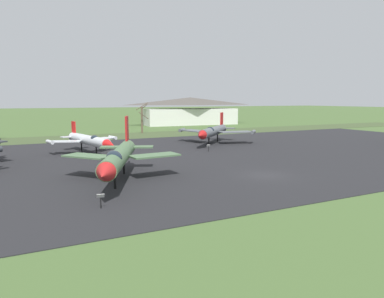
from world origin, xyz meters
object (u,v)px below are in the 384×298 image
(info_placard_front_right, at_px, (113,156))
(jet_fighter_rear_left, at_px, (213,131))
(visitor_building, at_px, (190,111))
(jet_fighter_front_right, at_px, (89,140))
(info_placard_rear_left, at_px, (209,147))
(info_placard_front_left, at_px, (101,199))
(jet_fighter_front_left, at_px, (119,157))

(info_placard_front_right, xyz_separation_m, jet_fighter_rear_left, (18.53, 9.04, 1.46))
(info_placard_front_right, height_order, visitor_building, visitor_building)
(info_placard_front_right, relative_size, jet_fighter_rear_left, 0.07)
(info_placard_front_right, bearing_deg, visitor_building, 55.30)
(info_placard_front_right, distance_m, jet_fighter_rear_left, 20.67)
(jet_fighter_front_right, xyz_separation_m, visitor_building, (37.03, 44.67, 1.91))
(jet_fighter_rear_left, bearing_deg, info_placard_rear_left, -124.25)
(info_placard_front_left, xyz_separation_m, jet_fighter_front_right, (4.21, 24.67, 1.20))
(info_placard_front_right, xyz_separation_m, info_placard_rear_left, (13.61, 1.82, 0.02))
(info_placard_front_left, height_order, info_placard_rear_left, info_placard_front_left)
(info_placard_rear_left, height_order, visitor_building, visitor_building)
(jet_fighter_front_left, bearing_deg, jet_fighter_front_right, 86.80)
(visitor_building, bearing_deg, jet_fighter_front_left, -121.42)
(info_placard_front_right, distance_m, info_placard_rear_left, 13.74)
(jet_fighter_rear_left, bearing_deg, visitor_building, 67.98)
(info_placard_front_left, distance_m, visitor_building, 80.74)
(info_placard_front_right, bearing_deg, jet_fighter_front_right, 100.47)
(jet_fighter_front_right, relative_size, visitor_building, 0.48)
(jet_fighter_front_left, relative_size, visitor_building, 0.53)
(jet_fighter_front_left, height_order, visitor_building, visitor_building)
(jet_fighter_front_left, height_order, info_placard_front_right, jet_fighter_front_left)
(jet_fighter_rear_left, bearing_deg, jet_fighter_front_left, -136.63)
(jet_fighter_front_left, distance_m, info_placard_rear_left, 20.23)
(info_placard_front_right, relative_size, info_placard_rear_left, 0.90)
(info_placard_front_left, height_order, info_placard_front_right, info_placard_front_left)
(jet_fighter_front_left, xyz_separation_m, info_placard_front_right, (2.27, 10.61, -1.60))
(jet_fighter_front_left, relative_size, info_placard_front_right, 16.11)
(jet_fighter_rear_left, height_order, visitor_building, visitor_building)
(info_placard_rear_left, distance_m, visitor_building, 54.59)
(info_placard_rear_left, bearing_deg, jet_fighter_front_right, 160.99)
(info_placard_front_left, relative_size, info_placard_rear_left, 1.00)
(info_placard_front_right, bearing_deg, info_placard_rear_left, 7.63)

